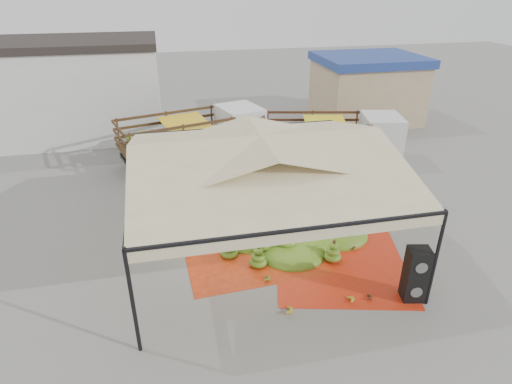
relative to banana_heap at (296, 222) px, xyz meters
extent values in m
plane|color=slate|center=(-1.39, -0.21, -0.61)|extent=(90.00, 90.00, 0.00)
cylinder|color=black|center=(-5.39, -4.21, 0.89)|extent=(0.10, 0.10, 3.00)
cylinder|color=black|center=(2.61, -4.21, 0.89)|extent=(0.10, 0.10, 3.00)
cylinder|color=black|center=(-5.39, 3.79, 0.89)|extent=(0.10, 0.10, 3.00)
cylinder|color=black|center=(2.61, 3.79, 0.89)|extent=(0.10, 0.10, 3.00)
pyramid|color=beige|center=(-1.39, -0.21, 2.89)|extent=(8.00, 8.00, 1.00)
cube|color=black|center=(-1.39, -0.21, 2.39)|extent=(8.00, 8.00, 0.08)
cube|color=beige|center=(-1.39, -0.21, 2.21)|extent=(8.00, 8.00, 0.36)
cube|color=silver|center=(-11.39, 13.79, 1.89)|extent=(14.00, 6.00, 5.00)
cube|color=black|center=(-11.39, 13.79, 4.59)|extent=(14.30, 6.30, 0.40)
cube|color=tan|center=(8.61, 12.79, 1.19)|extent=(6.00, 5.00, 3.60)
cube|color=navy|center=(8.61, 12.79, 3.24)|extent=(6.30, 5.30, 0.50)
cube|color=#C74612|center=(-1.80, -0.39, -0.60)|extent=(4.66, 4.46, 0.01)
cube|color=red|center=(0.94, -1.90, -0.61)|extent=(5.08, 5.23, 0.01)
ellipsoid|color=#587C19|center=(0.00, 0.00, 0.00)|extent=(6.06, 5.13, 1.22)
ellipsoid|color=gold|center=(-1.42, -3.69, -0.50)|extent=(0.61, 0.56, 0.22)
ellipsoid|color=gold|center=(0.46, -3.67, -0.52)|extent=(0.42, 0.34, 0.19)
ellipsoid|color=#512512|center=(1.03, -3.65, -0.52)|extent=(0.48, 0.45, 0.17)
ellipsoid|color=#562E13|center=(1.59, -1.19, -0.51)|extent=(0.49, 0.42, 0.21)
ellipsoid|color=#326E17|center=(-1.66, -2.16, -0.52)|extent=(0.52, 0.48, 0.19)
ellipsoid|color=#4C7819|center=(-1.25, -0.32, 2.01)|extent=(0.24, 0.24, 0.20)
ellipsoid|color=#4C7819|center=(0.25, -0.32, 2.01)|extent=(0.24, 0.24, 0.20)
ellipsoid|color=#4C7819|center=(1.75, -0.32, 2.01)|extent=(0.24, 0.24, 0.20)
cube|color=black|center=(2.31, -3.91, -0.19)|extent=(0.71, 0.65, 0.85)
cube|color=black|center=(2.31, -3.91, 0.66)|extent=(0.71, 0.65, 0.85)
imported|color=gray|center=(-0.41, 2.95, 0.25)|extent=(0.70, 0.53, 1.72)
cube|color=#472E17|center=(-3.78, 7.76, 0.51)|extent=(5.81, 3.86, 0.13)
cube|color=white|center=(-0.40, 8.75, 0.62)|extent=(2.50, 2.79, 2.45)
cylinder|color=black|center=(-5.32, 6.19, -0.13)|extent=(1.01, 0.58, 0.96)
cylinder|color=black|center=(-5.92, 8.24, -0.13)|extent=(1.01, 0.58, 0.96)
cylinder|color=black|center=(-2.04, 7.15, -0.13)|extent=(1.01, 0.58, 0.96)
cylinder|color=black|center=(-2.64, 9.20, -0.13)|extent=(1.01, 0.58, 0.96)
cylinder|color=black|center=(-0.30, 7.66, -0.13)|extent=(1.01, 0.58, 0.96)
cylinder|color=black|center=(-0.90, 9.71, -0.13)|extent=(1.01, 0.58, 0.96)
ellipsoid|color=#4A811A|center=(-3.78, 7.76, 1.04)|extent=(4.64, 3.04, 0.75)
cube|color=gold|center=(-3.27, 7.91, 1.47)|extent=(2.65, 2.64, 0.27)
cube|color=#512C1B|center=(3.04, 6.82, 0.45)|extent=(5.42, 3.36, 0.12)
cube|color=silver|center=(6.29, 6.09, 0.55)|extent=(2.25, 2.56, 2.32)
cylinder|color=black|center=(1.05, 6.23, -0.16)|extent=(0.95, 0.49, 0.91)
cylinder|color=black|center=(1.49, 8.19, -0.16)|extent=(0.95, 0.49, 0.91)
cylinder|color=black|center=(4.20, 5.53, -0.16)|extent=(0.95, 0.49, 0.91)
cylinder|color=black|center=(4.64, 7.49, -0.16)|extent=(0.95, 0.49, 0.91)
cylinder|color=black|center=(5.87, 5.15, -0.16)|extent=(0.95, 0.49, 0.91)
cylinder|color=black|center=(6.31, 7.12, -0.16)|extent=(0.95, 0.49, 0.91)
ellipsoid|color=#5A801A|center=(3.04, 6.82, 0.95)|extent=(4.33, 2.65, 0.71)
cube|color=yellow|center=(3.53, 6.71, 1.35)|extent=(2.40, 2.40, 0.25)
camera|label=1|loc=(-4.23, -12.50, 7.77)|focal=30.00mm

